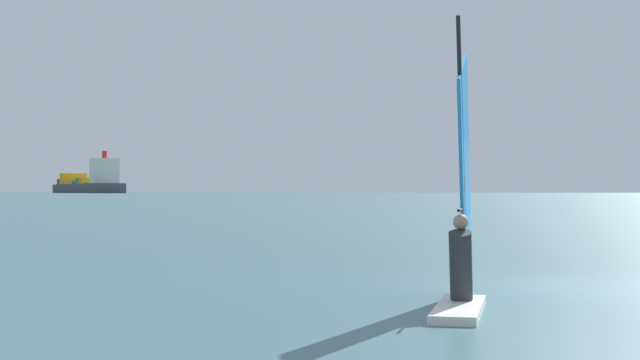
# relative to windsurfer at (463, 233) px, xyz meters

# --- Properties ---
(ground_plane) EXTENTS (4000.00, 4000.00, 0.00)m
(ground_plane) POSITION_rel_windsurfer_xyz_m (2.84, 2.19, -1.07)
(ground_plane) COLOR #386066
(windsurfer) EXTENTS (1.90, 3.78, 4.27)m
(windsurfer) POSITION_rel_windsurfer_xyz_m (0.00, 0.00, 0.00)
(windsurfer) COLOR white
(windsurfer) RESTS_ON ground_plane
(cargo_ship) EXTENTS (73.32, 169.43, 35.18)m
(cargo_ship) POSITION_rel_windsurfer_xyz_m (-55.06, 828.37, 6.23)
(cargo_ship) COLOR #3F444C
(cargo_ship) RESTS_ON ground_plane
(distant_headland) EXTENTS (967.00, 606.75, 35.65)m
(distant_headland) POSITION_rel_windsurfer_xyz_m (40.42, 1357.05, 16.75)
(distant_headland) COLOR #756B56
(distant_headland) RESTS_ON ground_plane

